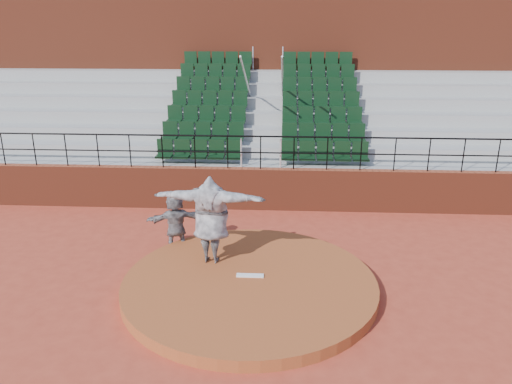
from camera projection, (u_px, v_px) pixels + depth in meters
The scene contains 9 objects.
ground at pixel (250, 290), 10.88m from camera, with size 90.00×90.00×0.00m, color #AF3D27.
pitchers_mound at pixel (250, 285), 10.84m from camera, with size 5.50×5.50×0.25m, color #A14C24.
pitching_rubber at pixel (250, 275), 10.94m from camera, with size 0.60×0.15×0.03m, color white.
boundary_wall at pixel (260, 189), 15.39m from camera, with size 24.00×0.30×1.30m, color maroon.
wall_railing at pixel (261, 145), 14.95m from camera, with size 24.04×0.05×1.03m.
seating_deck at pixel (265, 138), 18.59m from camera, with size 24.00×5.97×4.63m.
press_box_facade at pixel (269, 70), 21.63m from camera, with size 24.00×3.00×7.10m, color maroon.
pitcher at pixel (211, 219), 11.33m from camera, with size 2.54×0.69×2.07m, color black.
fielder at pixel (176, 222), 12.55m from camera, with size 1.44×0.46×1.55m, color black.
Camera 1 is at (0.67, -9.58, 5.54)m, focal length 35.00 mm.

